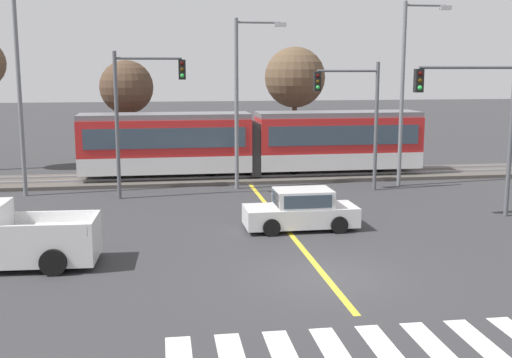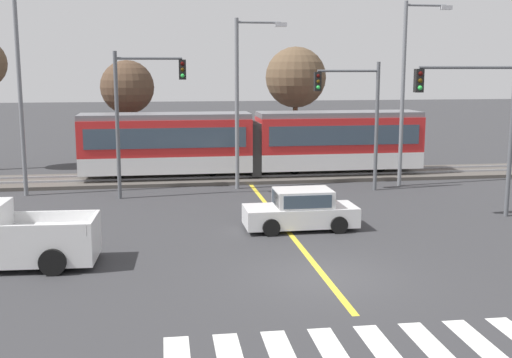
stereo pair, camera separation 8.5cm
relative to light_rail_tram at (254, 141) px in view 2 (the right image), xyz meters
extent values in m
plane|color=#333335|center=(-0.45, -17.02, -2.05)|extent=(200.00, 200.00, 0.00)
cube|color=#4C4742|center=(-0.45, 0.01, -1.96)|extent=(120.00, 4.00, 0.18)
cube|color=#939399|center=(-0.45, -0.71, -1.82)|extent=(120.00, 0.08, 0.10)
cube|color=#939399|center=(-0.45, 0.73, -1.82)|extent=(120.00, 0.08, 0.10)
cube|color=silver|center=(-4.75, 0.01, -1.07)|extent=(9.00, 2.60, 0.90)
cube|color=red|center=(-4.75, 0.01, 0.33)|extent=(9.00, 2.60, 1.90)
cube|color=#384756|center=(-4.75, -1.31, 0.38)|extent=(8.28, 0.04, 1.04)
cube|color=slate|center=(-4.75, 0.01, 1.42)|extent=(9.00, 2.39, 0.28)
cylinder|color=black|center=(-2.27, 0.01, -1.52)|extent=(0.70, 0.20, 0.70)
cylinder|color=black|center=(-7.22, 0.01, -1.52)|extent=(0.70, 0.20, 0.70)
cube|color=silver|center=(4.75, 0.01, -1.07)|extent=(9.00, 2.60, 0.90)
cube|color=red|center=(4.75, 0.01, 0.33)|extent=(9.00, 2.60, 1.90)
cube|color=#384756|center=(4.75, -1.31, 0.38)|extent=(8.28, 0.04, 1.04)
cube|color=slate|center=(4.75, 0.01, 1.42)|extent=(9.00, 2.39, 0.28)
cylinder|color=black|center=(7.22, 0.01, -1.52)|extent=(0.70, 0.20, 0.70)
cylinder|color=black|center=(2.27, 0.01, -1.52)|extent=(0.70, 0.20, 0.70)
cube|color=#2D2D2D|center=(0.00, 0.01, -0.37)|extent=(0.50, 2.34, 2.80)
cube|color=silver|center=(-2.65, -22.00, -2.04)|extent=(0.58, 2.80, 0.01)
cube|color=silver|center=(-1.55, -22.01, -2.04)|extent=(0.58, 2.80, 0.01)
cube|color=silver|center=(-0.45, -22.01, -2.04)|extent=(0.58, 2.80, 0.01)
cube|color=silver|center=(0.65, -22.02, -2.04)|extent=(0.58, 2.80, 0.01)
cube|color=silver|center=(1.75, -22.03, -2.04)|extent=(0.58, 2.80, 0.01)
cube|color=gold|center=(-0.45, -11.00, -2.05)|extent=(0.20, 18.02, 0.01)
cube|color=silver|center=(0.07, -11.39, -1.53)|extent=(4.21, 1.72, 0.72)
cube|color=silver|center=(0.17, -11.39, -0.85)|extent=(2.11, 1.53, 0.64)
cube|color=#384756|center=(-0.83, -11.40, -0.85)|extent=(0.11, 1.43, 0.52)
cube|color=#384756|center=(0.17, -12.17, -0.85)|extent=(1.79, 0.05, 0.48)
cylinder|color=black|center=(-1.19, -12.25, -1.73)|extent=(0.64, 0.22, 0.64)
cylinder|color=black|center=(-1.20, -10.55, -1.73)|extent=(0.64, 0.22, 0.64)
cylinder|color=black|center=(1.33, -12.23, -1.73)|extent=(0.64, 0.22, 0.64)
cylinder|color=black|center=(1.32, -10.53, -1.73)|extent=(0.64, 0.22, 0.64)
cube|color=silver|center=(-9.77, -14.57, -1.38)|extent=(5.50, 2.24, 0.96)
cube|color=silver|center=(-8.61, -15.55, -0.72)|extent=(2.70, 0.26, 0.36)
cube|color=silver|center=(-8.51, -13.71, -0.72)|extent=(2.70, 0.26, 0.36)
cube|color=silver|center=(-7.14, -14.71, -0.72)|extent=(0.22, 1.96, 0.36)
cylinder|color=black|center=(-8.26, -15.63, -1.65)|extent=(0.81, 0.32, 0.80)
cylinder|color=black|center=(-8.16, -13.67, -1.65)|extent=(0.81, 0.32, 0.80)
cylinder|color=#515459|center=(-6.97, -4.52, 1.32)|extent=(0.18, 0.18, 6.74)
cylinder|color=#515459|center=(-5.47, -4.52, 4.36)|extent=(3.00, 0.12, 0.12)
cube|color=black|center=(-3.97, -4.52, 3.86)|extent=(0.32, 0.28, 0.90)
sphere|color=#360605|center=(-3.97, -4.67, 4.13)|extent=(0.18, 0.18, 0.18)
sphere|color=#3A2706|center=(-3.97, -4.67, 3.86)|extent=(0.18, 0.18, 0.18)
sphere|color=green|center=(-3.97, -4.67, 3.59)|extent=(0.18, 0.18, 0.18)
cylinder|color=#515459|center=(8.87, -10.56, 1.14)|extent=(0.18, 0.18, 6.37)
cylinder|color=#515459|center=(6.87, -10.56, 3.95)|extent=(4.00, 0.12, 0.12)
cube|color=black|center=(4.87, -10.56, 3.45)|extent=(0.32, 0.28, 0.90)
sphere|color=#360605|center=(4.87, -10.71, 3.72)|extent=(0.18, 0.18, 0.18)
sphere|color=#3A2706|center=(4.87, -10.71, 3.45)|extent=(0.18, 0.18, 0.18)
sphere|color=green|center=(4.87, -10.71, 3.18)|extent=(0.18, 0.18, 0.18)
cylinder|color=#515459|center=(5.43, -4.30, 1.09)|extent=(0.18, 0.18, 6.27)
cylinder|color=#515459|center=(3.93, -4.30, 3.80)|extent=(3.00, 0.12, 0.12)
cube|color=black|center=(2.43, -4.30, 3.30)|extent=(0.32, 0.28, 0.90)
sphere|color=#360605|center=(2.43, -4.45, 3.57)|extent=(0.18, 0.18, 0.18)
sphere|color=#3A2706|center=(2.43, -4.45, 3.30)|extent=(0.18, 0.18, 0.18)
sphere|color=green|center=(2.43, -4.45, 3.03)|extent=(0.18, 0.18, 0.18)
cylinder|color=slate|center=(-11.42, -3.13, 2.81)|extent=(0.20, 0.20, 9.72)
cylinder|color=slate|center=(-1.27, -2.89, 2.13)|extent=(0.20, 0.20, 8.36)
cylinder|color=slate|center=(-0.18, -2.89, 6.11)|extent=(2.17, 0.12, 0.12)
cube|color=#B2B2B7|center=(0.90, -2.89, 6.01)|extent=(0.56, 0.28, 0.20)
cylinder|color=slate|center=(7.06, -3.37, 2.57)|extent=(0.20, 0.20, 9.23)
cylinder|color=slate|center=(8.10, -3.37, 6.98)|extent=(2.08, 0.12, 0.12)
cube|color=#B2B2B7|center=(9.14, -3.37, 6.88)|extent=(0.56, 0.28, 0.20)
cylinder|color=brown|center=(-6.85, 3.84, 0.09)|extent=(0.32, 0.32, 4.27)
sphere|color=#4C3828|center=(-6.85, 3.84, 2.84)|extent=(3.10, 3.10, 3.10)
cylinder|color=brown|center=(3.55, 5.88, 0.27)|extent=(0.32, 0.32, 4.63)
sphere|color=brown|center=(3.55, 5.88, 3.35)|extent=(3.83, 3.83, 3.83)
camera|label=1|loc=(-5.18, -34.32, 3.94)|focal=45.00mm
camera|label=2|loc=(-5.10, -34.33, 3.94)|focal=45.00mm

